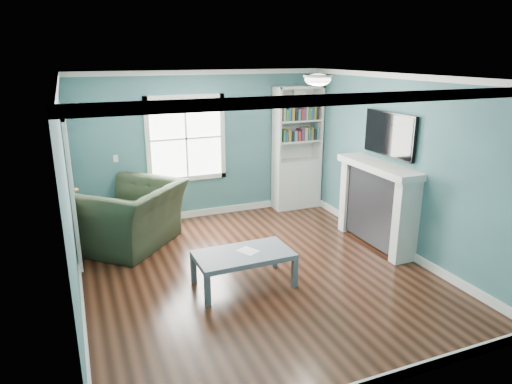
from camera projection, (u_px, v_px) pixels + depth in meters
name	position (u px, v px, depth m)	size (l,w,h in m)	color
floor	(257.00, 272.00, 6.23)	(5.00, 5.00, 0.00)	black
room_walls	(257.00, 159.00, 5.77)	(5.00, 5.00, 5.00)	#385E68
trim	(257.00, 185.00, 5.87)	(4.50, 5.00, 2.60)	white
window	(186.00, 139.00, 7.90)	(1.40, 0.06, 1.50)	white
bookshelf	(297.00, 160.00, 8.64)	(0.90, 0.35, 2.31)	silver
fireplace	(377.00, 205.00, 6.98)	(0.44, 1.58, 1.30)	black
tv	(390.00, 134.00, 6.70)	(0.06, 1.10, 0.65)	black
door	(71.00, 188.00, 6.35)	(0.12, 0.98, 2.17)	silver
ceiling_fixture	(318.00, 79.00, 5.90)	(0.38, 0.38, 0.15)	white
light_switch	(116.00, 159.00, 7.54)	(0.08, 0.01, 0.12)	white
recliner	(130.00, 206.00, 6.94)	(1.48, 0.96, 1.29)	black
coffee_table	(244.00, 257.00, 5.79)	(1.24, 0.69, 0.45)	#515761
paper_sheet	(248.00, 251.00, 5.82)	(0.20, 0.25, 0.00)	white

